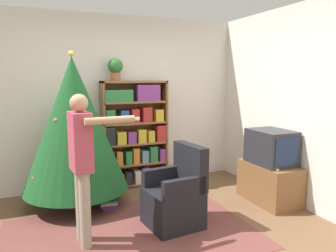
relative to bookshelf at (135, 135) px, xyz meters
name	(u,v)px	position (x,y,z in m)	size (l,w,h in m)	color
ground_plane	(159,240)	(-0.28, -1.79, -0.80)	(14.00, 14.00, 0.00)	brown
wall_back	(112,102)	(-0.28, 0.21, 0.50)	(8.00, 0.10, 2.60)	silver
wall_right	(317,108)	(1.77, -1.79, 0.50)	(0.10, 8.00, 2.60)	silver
area_rug	(131,234)	(-0.52, -1.55, -0.80)	(2.63, 1.77, 0.01)	brown
bookshelf	(135,135)	(0.00, 0.00, 0.00)	(1.00, 0.27, 1.62)	brown
tv_stand	(269,183)	(1.47, -1.36, -0.54)	(0.47, 0.83, 0.53)	brown
television	(271,147)	(1.47, -1.37, -0.04)	(0.45, 0.60, 0.46)	#28282D
game_remote	(274,169)	(1.33, -1.61, -0.26)	(0.04, 0.12, 0.02)	white
christmas_tree	(74,125)	(-0.94, -0.48, 0.27)	(1.34, 1.34, 2.00)	#4C3323
armchair	(176,198)	(0.02, -1.53, -0.48)	(0.63, 0.62, 0.92)	black
standing_person	(82,158)	(-1.00, -1.56, 0.09)	(0.65, 0.47, 1.52)	#9E937F
potted_plant	(115,68)	(-0.28, 0.01, 1.01)	(0.22, 0.22, 0.33)	#935B38
book_pile_near_tree	(109,205)	(-0.59, -0.78, -0.74)	(0.23, 0.16, 0.12)	#843889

